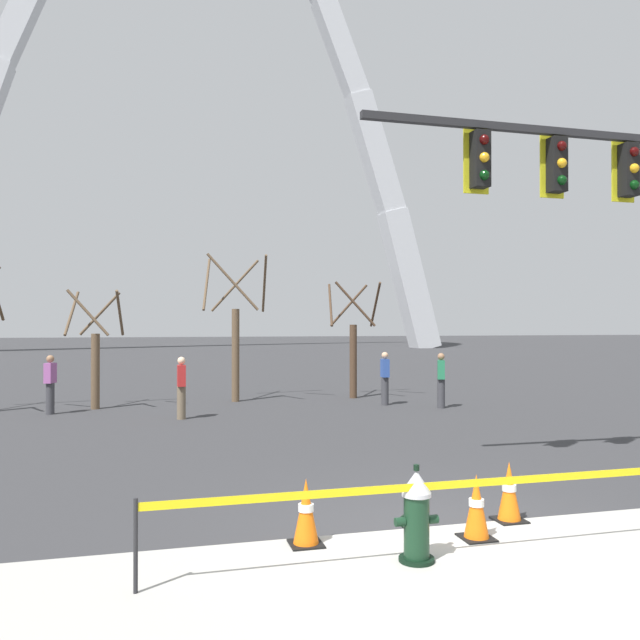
{
  "coord_description": "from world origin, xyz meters",
  "views": [
    {
      "loc": [
        -3.23,
        -6.72,
        2.41
      ],
      "look_at": [
        -0.2,
        5.0,
        2.5
      ],
      "focal_mm": 35.73,
      "sensor_mm": 36.0,
      "label": 1
    }
  ],
  "objects_px": {
    "pedestrian_walking_left": "(385,378)",
    "pedestrian_walking_right": "(441,380)",
    "traffic_cone_by_hydrant": "(476,507)",
    "fire_hydrant": "(416,516)",
    "traffic_cone_curb_edge": "(509,492)",
    "monument_arch": "(191,121)",
    "pedestrian_near_trees": "(181,387)",
    "pedestrian_standing_center": "(50,384)",
    "traffic_cone_mid_sidewalk": "(306,513)"
  },
  "relations": [
    {
      "from": "traffic_cone_by_hydrant",
      "to": "pedestrian_walking_left",
      "type": "relative_size",
      "value": 0.46
    },
    {
      "from": "monument_arch",
      "to": "pedestrian_standing_center",
      "type": "relative_size",
      "value": 31.78
    },
    {
      "from": "fire_hydrant",
      "to": "pedestrian_near_trees",
      "type": "relative_size",
      "value": 0.62
    },
    {
      "from": "pedestrian_walking_left",
      "to": "pedestrian_walking_right",
      "type": "relative_size",
      "value": 1.0
    },
    {
      "from": "pedestrian_standing_center",
      "to": "pedestrian_walking_right",
      "type": "relative_size",
      "value": 1.0
    },
    {
      "from": "traffic_cone_by_hydrant",
      "to": "traffic_cone_mid_sidewalk",
      "type": "bearing_deg",
      "value": 171.4
    },
    {
      "from": "traffic_cone_mid_sidewalk",
      "to": "pedestrian_standing_center",
      "type": "bearing_deg",
      "value": 110.48
    },
    {
      "from": "traffic_cone_curb_edge",
      "to": "pedestrian_standing_center",
      "type": "relative_size",
      "value": 0.46
    },
    {
      "from": "pedestrian_walking_right",
      "to": "monument_arch",
      "type": "bearing_deg",
      "value": 96.11
    },
    {
      "from": "traffic_cone_by_hydrant",
      "to": "pedestrian_standing_center",
      "type": "height_order",
      "value": "pedestrian_standing_center"
    },
    {
      "from": "pedestrian_standing_center",
      "to": "pedestrian_walking_right",
      "type": "bearing_deg",
      "value": -7.8
    },
    {
      "from": "traffic_cone_mid_sidewalk",
      "to": "monument_arch",
      "type": "xyz_separation_m",
      "value": [
        1.64,
        54.61,
        21.44
      ]
    },
    {
      "from": "fire_hydrant",
      "to": "traffic_cone_curb_edge",
      "type": "bearing_deg",
      "value": 30.17
    },
    {
      "from": "pedestrian_walking_right",
      "to": "traffic_cone_curb_edge",
      "type": "bearing_deg",
      "value": -110.89
    },
    {
      "from": "traffic_cone_curb_edge",
      "to": "traffic_cone_by_hydrant",
      "type": "bearing_deg",
      "value": -145.31
    },
    {
      "from": "traffic_cone_by_hydrant",
      "to": "pedestrian_standing_center",
      "type": "distance_m",
      "value": 13.44
    },
    {
      "from": "pedestrian_walking_left",
      "to": "pedestrian_standing_center",
      "type": "height_order",
      "value": "same"
    },
    {
      "from": "pedestrian_near_trees",
      "to": "traffic_cone_curb_edge",
      "type": "bearing_deg",
      "value": -69.7
    },
    {
      "from": "pedestrian_near_trees",
      "to": "traffic_cone_by_hydrant",
      "type": "bearing_deg",
      "value": -74.25
    },
    {
      "from": "traffic_cone_curb_edge",
      "to": "pedestrian_walking_left",
      "type": "height_order",
      "value": "pedestrian_walking_left"
    },
    {
      "from": "traffic_cone_mid_sidewalk",
      "to": "monument_arch",
      "type": "distance_m",
      "value": 58.69
    },
    {
      "from": "fire_hydrant",
      "to": "traffic_cone_curb_edge",
      "type": "distance_m",
      "value": 1.89
    },
    {
      "from": "pedestrian_standing_center",
      "to": "traffic_cone_curb_edge",
      "type": "bearing_deg",
      "value": -58.68
    },
    {
      "from": "traffic_cone_mid_sidewalk",
      "to": "pedestrian_walking_right",
      "type": "xyz_separation_m",
      "value": [
        6.4,
        10.14,
        0.46
      ]
    },
    {
      "from": "fire_hydrant",
      "to": "pedestrian_walking_left",
      "type": "distance_m",
      "value": 12.63
    },
    {
      "from": "pedestrian_walking_right",
      "to": "pedestrian_near_trees",
      "type": "height_order",
      "value": "same"
    },
    {
      "from": "traffic_cone_mid_sidewalk",
      "to": "fire_hydrant",
      "type": "bearing_deg",
      "value": -37.38
    },
    {
      "from": "fire_hydrant",
      "to": "pedestrian_walking_left",
      "type": "height_order",
      "value": "pedestrian_walking_left"
    },
    {
      "from": "pedestrian_walking_left",
      "to": "pedestrian_walking_right",
      "type": "bearing_deg",
      "value": -38.45
    },
    {
      "from": "traffic_cone_by_hydrant",
      "to": "pedestrian_walking_right",
      "type": "bearing_deg",
      "value": 66.66
    },
    {
      "from": "monument_arch",
      "to": "pedestrian_walking_left",
      "type": "relative_size",
      "value": 31.78
    },
    {
      "from": "pedestrian_walking_left",
      "to": "pedestrian_walking_right",
      "type": "height_order",
      "value": "same"
    },
    {
      "from": "traffic_cone_curb_edge",
      "to": "pedestrian_walking_right",
      "type": "distance_m",
      "value": 10.65
    },
    {
      "from": "pedestrian_near_trees",
      "to": "pedestrian_walking_left",
      "type": "bearing_deg",
      "value": 12.85
    },
    {
      "from": "traffic_cone_by_hydrant",
      "to": "pedestrian_walking_left",
      "type": "xyz_separation_m",
      "value": [
        3.17,
        11.48,
        0.46
      ]
    },
    {
      "from": "monument_arch",
      "to": "pedestrian_near_trees",
      "type": "height_order",
      "value": "monument_arch"
    },
    {
      "from": "monument_arch",
      "to": "pedestrian_walking_right",
      "type": "relative_size",
      "value": 31.78
    },
    {
      "from": "fire_hydrant",
      "to": "monument_arch",
      "type": "xyz_separation_m",
      "value": [
        0.66,
        55.36,
        21.33
      ]
    },
    {
      "from": "traffic_cone_curb_edge",
      "to": "pedestrian_walking_right",
      "type": "bearing_deg",
      "value": 69.11
    },
    {
      "from": "traffic_cone_by_hydrant",
      "to": "monument_arch",
      "type": "bearing_deg",
      "value": 90.27
    },
    {
      "from": "pedestrian_near_trees",
      "to": "traffic_cone_mid_sidewalk",
      "type": "bearing_deg",
      "value": -84.46
    },
    {
      "from": "pedestrian_near_trees",
      "to": "fire_hydrant",
      "type": "bearing_deg",
      "value": -79.66
    },
    {
      "from": "traffic_cone_curb_edge",
      "to": "pedestrian_walking_left",
      "type": "relative_size",
      "value": 0.46
    },
    {
      "from": "monument_arch",
      "to": "pedestrian_walking_right",
      "type": "distance_m",
      "value": 49.4
    },
    {
      "from": "traffic_cone_by_hydrant",
      "to": "traffic_cone_mid_sidewalk",
      "type": "relative_size",
      "value": 1.0
    },
    {
      "from": "traffic_cone_by_hydrant",
      "to": "traffic_cone_mid_sidewalk",
      "type": "xyz_separation_m",
      "value": [
        -1.9,
        0.29,
        0.0
      ]
    },
    {
      "from": "traffic_cone_curb_edge",
      "to": "pedestrian_near_trees",
      "type": "bearing_deg",
      "value": 110.3
    },
    {
      "from": "fire_hydrant",
      "to": "traffic_cone_mid_sidewalk",
      "type": "height_order",
      "value": "fire_hydrant"
    },
    {
      "from": "traffic_cone_by_hydrant",
      "to": "pedestrian_standing_center",
      "type": "relative_size",
      "value": 0.46
    },
    {
      "from": "traffic_cone_mid_sidewalk",
      "to": "pedestrian_near_trees",
      "type": "distance_m",
      "value": 9.88
    }
  ]
}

